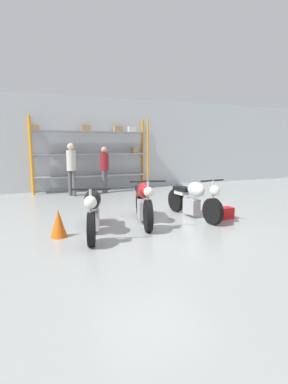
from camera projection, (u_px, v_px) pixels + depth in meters
The scene contains 10 objects.
ground_plane at pixel (151, 226), 6.64m from camera, with size 30.00×30.00×0.00m, color #9EA3A0.
back_wall at pixel (89, 144), 11.76m from camera, with size 30.00×0.08×3.60m.
shelving_rack at pixel (94, 151), 11.51m from camera, with size 4.50×0.63×2.76m.
motorcycle_black at pixel (93, 210), 5.97m from camera, with size 0.88×2.06×1.03m.
motorcycle_red at pixel (143, 202), 6.82m from camera, with size 0.86×2.06×1.06m.
motorcycle_white at pixel (194, 199), 7.31m from camera, with size 0.63×2.09×1.01m.
person_browsing at pixel (104, 166), 11.00m from camera, with size 0.45×0.45×1.69m.
person_near_rack at pixel (71, 165), 10.30m from camera, with size 0.45×0.45×1.82m.
toolbox at pixel (224, 213), 7.23m from camera, with size 0.44×0.26×0.28m.
traffic_cone at pixel (58, 223), 5.79m from camera, with size 0.32×0.32×0.55m.
Camera 1 is at (-2.65, -5.86, 1.80)m, focal length 28.00 mm.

